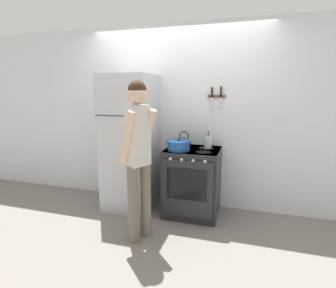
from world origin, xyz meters
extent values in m
plane|color=slate|center=(0.00, 0.00, 0.00)|extent=(14.00, 14.00, 0.00)
cube|color=silver|center=(0.00, 0.03, 1.27)|extent=(10.00, 0.06, 2.55)
cube|color=#B7BABF|center=(-0.58, -0.33, 0.93)|extent=(0.67, 0.66, 1.87)
cube|color=#2D2D2D|center=(-0.58, -0.66, 1.34)|extent=(0.66, 0.01, 0.01)
cylinder|color=#B2B5BA|center=(-0.37, -0.68, 0.82)|extent=(0.02, 0.02, 0.60)
cube|color=#232326|center=(0.30, -0.31, 0.45)|extent=(0.71, 0.62, 0.90)
cube|color=black|center=(0.30, -0.31, 0.89)|extent=(0.70, 0.61, 0.02)
cube|color=black|center=(0.30, -0.59, 0.44)|extent=(0.61, 0.05, 0.68)
cylinder|color=black|center=(0.14, -0.43, 0.90)|extent=(0.20, 0.20, 0.01)
cylinder|color=black|center=(0.46, -0.43, 0.90)|extent=(0.20, 0.20, 0.01)
cylinder|color=black|center=(0.14, -0.19, 0.90)|extent=(0.20, 0.20, 0.01)
cylinder|color=black|center=(0.46, -0.19, 0.90)|extent=(0.20, 0.20, 0.01)
cylinder|color=silver|center=(0.09, -0.63, 0.83)|extent=(0.04, 0.02, 0.04)
cylinder|color=silver|center=(0.23, -0.63, 0.83)|extent=(0.04, 0.02, 0.04)
cylinder|color=silver|center=(0.37, -0.63, 0.83)|extent=(0.04, 0.02, 0.04)
cylinder|color=silver|center=(0.51, -0.63, 0.83)|extent=(0.04, 0.02, 0.04)
cube|color=#232326|center=(0.30, -0.64, 0.46)|extent=(0.65, 0.03, 0.72)
cube|color=black|center=(0.30, -0.66, 0.53)|extent=(0.49, 0.01, 0.40)
cylinder|color=#1E4C9E|center=(0.14, -0.43, 0.96)|extent=(0.29, 0.29, 0.11)
cylinder|color=#1E4C9E|center=(0.14, -0.43, 1.02)|extent=(0.30, 0.30, 0.02)
sphere|color=black|center=(0.14, -0.43, 1.04)|extent=(0.03, 0.03, 0.03)
cylinder|color=#1E4C9E|center=(-0.01, -0.43, 0.99)|extent=(0.03, 0.02, 0.02)
cylinder|color=#1E4C9E|center=(0.29, -0.43, 0.99)|extent=(0.03, 0.02, 0.02)
cylinder|color=black|center=(0.15, -0.19, 0.94)|extent=(0.17, 0.17, 0.09)
cone|color=black|center=(0.15, -0.19, 1.00)|extent=(0.16, 0.16, 0.02)
sphere|color=black|center=(0.15, -0.19, 1.02)|extent=(0.02, 0.02, 0.02)
cone|color=black|center=(0.23, -0.19, 0.95)|extent=(0.09, 0.03, 0.08)
torus|color=black|center=(0.15, -0.19, 1.05)|extent=(0.13, 0.01, 0.13)
cylinder|color=silver|center=(0.48, -0.18, 0.97)|extent=(0.10, 0.10, 0.14)
cylinder|color=#9E7547|center=(0.47, -0.18, 1.01)|extent=(0.04, 0.03, 0.16)
cylinder|color=#232326|center=(0.47, -0.18, 1.03)|extent=(0.04, 0.03, 0.20)
cylinder|color=#B2B5BA|center=(0.47, -0.20, 1.06)|extent=(0.03, 0.03, 0.26)
cylinder|color=#4C4C51|center=(0.48, -0.18, 1.04)|extent=(0.05, 0.04, 0.22)
cylinder|color=#6B6051|center=(-0.17, -1.17, 0.43)|extent=(0.13, 0.13, 0.86)
cylinder|color=#6B6051|center=(-0.09, -1.03, 0.43)|extent=(0.13, 0.13, 0.86)
cube|color=beige|center=(-0.13, -1.10, 1.18)|extent=(0.23, 0.28, 0.64)
cylinder|color=beige|center=(-0.19, -1.22, 1.18)|extent=(0.27, 0.20, 0.57)
cylinder|color=beige|center=(-0.07, -0.98, 1.18)|extent=(0.27, 0.20, 0.57)
sphere|color=beige|center=(-0.13, -1.10, 1.61)|extent=(0.21, 0.21, 0.21)
sphere|color=#382314|center=(-0.13, -1.10, 1.66)|extent=(0.19, 0.19, 0.19)
cube|color=brown|center=(0.55, -0.01, 1.58)|extent=(0.24, 0.02, 0.03)
cube|color=silver|center=(0.49, -0.02, 1.47)|extent=(0.03, 0.00, 0.22)
cube|color=black|center=(0.49, -0.02, 1.64)|extent=(0.02, 0.02, 0.12)
cube|color=silver|center=(0.61, -0.02, 1.50)|extent=(0.03, 0.00, 0.17)
cube|color=black|center=(0.61, -0.02, 1.64)|extent=(0.02, 0.02, 0.13)
camera|label=1|loc=(0.96, -3.62, 1.65)|focal=28.00mm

